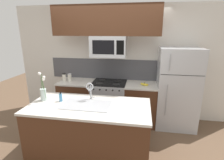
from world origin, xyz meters
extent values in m
plane|color=brown|center=(0.00, 0.00, 0.00)|extent=(10.00, 10.00, 0.00)
cube|color=silver|center=(0.30, 1.28, 1.30)|extent=(5.20, 0.10, 2.60)
cube|color=#4C4C51|center=(0.00, 1.22, 1.15)|extent=(2.96, 0.01, 0.48)
cube|color=#4C2B19|center=(-0.76, 0.90, 0.44)|extent=(0.76, 0.62, 0.88)
cube|color=beige|center=(-0.76, 0.90, 0.89)|extent=(0.79, 0.65, 0.03)
cube|color=#4C2B19|center=(0.71, 0.90, 0.44)|extent=(0.67, 0.62, 0.88)
cube|color=beige|center=(0.71, 0.90, 0.89)|extent=(0.70, 0.65, 0.03)
cube|color=#B7BABF|center=(0.00, 0.90, 0.46)|extent=(0.76, 0.62, 0.91)
cube|color=black|center=(0.00, 0.90, 0.92)|extent=(0.76, 0.62, 0.01)
cylinder|color=black|center=(-0.18, 0.76, 0.93)|extent=(0.15, 0.15, 0.01)
cylinder|color=black|center=(0.18, 0.76, 0.93)|extent=(0.15, 0.15, 0.01)
cylinder|color=black|center=(-0.18, 1.04, 0.93)|extent=(0.15, 0.15, 0.01)
cylinder|color=black|center=(0.18, 1.04, 0.93)|extent=(0.15, 0.15, 0.01)
cylinder|color=black|center=(-0.27, 0.58, 0.85)|extent=(0.03, 0.02, 0.03)
cylinder|color=black|center=(-0.14, 0.58, 0.85)|extent=(0.03, 0.02, 0.03)
cylinder|color=black|center=(0.00, 0.58, 0.85)|extent=(0.03, 0.02, 0.03)
cylinder|color=black|center=(0.14, 0.58, 0.85)|extent=(0.03, 0.02, 0.03)
cylinder|color=black|center=(0.27, 0.58, 0.85)|extent=(0.03, 0.02, 0.03)
cube|color=#B7BABF|center=(0.00, 0.88, 1.71)|extent=(0.74, 0.40, 0.43)
cube|color=black|center=(-0.07, 0.68, 1.71)|extent=(0.45, 0.00, 0.28)
cube|color=black|center=(0.27, 0.68, 1.71)|extent=(0.15, 0.00, 0.28)
cube|color=#4C2B19|center=(-0.05, 0.85, 2.23)|extent=(2.19, 0.34, 0.60)
cube|color=#B7BABF|center=(1.46, 0.92, 0.86)|extent=(0.83, 0.72, 1.71)
cube|color=black|center=(1.46, 0.56, 1.23)|extent=(0.79, 0.00, 0.01)
cylinder|color=#99999E|center=(1.21, 0.54, 1.47)|extent=(0.01, 0.01, 0.31)
cylinder|color=#99999E|center=(1.21, 0.54, 0.72)|extent=(0.01, 0.01, 0.65)
cylinder|color=silver|center=(-1.04, 0.86, 0.99)|extent=(0.08, 0.08, 0.17)
cylinder|color=black|center=(-1.04, 0.86, 1.08)|extent=(0.08, 0.08, 0.02)
cylinder|color=silver|center=(-0.92, 0.89, 0.99)|extent=(0.09, 0.09, 0.16)
cylinder|color=#B2B2B7|center=(-0.92, 0.89, 1.08)|extent=(0.09, 0.09, 0.02)
ellipsoid|color=yellow|center=(0.77, 0.83, 0.93)|extent=(0.16, 0.14, 0.05)
ellipsoid|color=yellow|center=(0.77, 0.85, 0.93)|extent=(0.17, 0.11, 0.06)
ellipsoid|color=yellow|center=(0.78, 0.83, 0.93)|extent=(0.18, 0.07, 0.04)
ellipsoid|color=yellow|center=(0.79, 0.85, 0.93)|extent=(0.18, 0.05, 0.07)
ellipsoid|color=yellow|center=(0.79, 0.83, 0.93)|extent=(0.17, 0.11, 0.06)
ellipsoid|color=yellow|center=(0.80, 0.85, 0.93)|extent=(0.16, 0.13, 0.06)
cylinder|color=brown|center=(0.78, 0.84, 0.96)|extent=(0.02, 0.02, 0.03)
cube|color=#4C2B19|center=(-0.09, -0.35, 0.44)|extent=(1.88, 0.89, 0.88)
cube|color=beige|center=(-0.09, -0.35, 0.89)|extent=(1.91, 0.92, 0.03)
cube|color=#ADAFB5|center=(-0.13, -0.35, 0.91)|extent=(0.76, 0.44, 0.01)
cube|color=#ADAFB5|center=(-0.30, -0.35, 0.84)|extent=(0.30, 0.33, 0.15)
cube|color=#ADAFB5|center=(0.04, -0.35, 0.84)|extent=(0.30, 0.33, 0.15)
cylinder|color=#B7BABF|center=(-0.13, -0.09, 0.92)|extent=(0.04, 0.04, 0.02)
cylinder|color=#B7BABF|center=(-0.13, -0.09, 1.04)|extent=(0.02, 0.02, 0.22)
torus|color=#B7BABF|center=(-0.13, -0.14, 1.15)|extent=(0.13, 0.02, 0.13)
cylinder|color=#B7BABF|center=(-0.13, -0.20, 1.12)|extent=(0.02, 0.02, 0.06)
cube|color=#B7BABF|center=(-0.10, -0.09, 0.95)|extent=(0.07, 0.01, 0.01)
cylinder|color=#4C93C6|center=(-0.59, -0.27, 0.98)|extent=(0.05, 0.05, 0.13)
cylinder|color=black|center=(-0.59, -0.27, 1.05)|extent=(0.02, 0.02, 0.02)
cube|color=black|center=(-0.58, -0.27, 1.07)|extent=(0.03, 0.01, 0.01)
cylinder|color=silver|center=(-0.89, -0.28, 1.01)|extent=(0.10, 0.10, 0.20)
cylinder|color=silver|center=(-0.89, -0.28, 0.95)|extent=(0.09, 0.09, 0.06)
cylinder|color=#386B2D|center=(-0.86, -0.31, 1.15)|extent=(0.08, 0.06, 0.35)
sphere|color=white|center=(-0.82, -0.34, 1.33)|extent=(0.05, 0.05, 0.05)
cylinder|color=#386B2D|center=(-0.88, -0.28, 1.12)|extent=(0.03, 0.01, 0.30)
sphere|color=white|center=(-0.87, -0.28, 1.27)|extent=(0.05, 0.05, 0.05)
cylinder|color=#386B2D|center=(-0.90, -0.29, 1.17)|extent=(0.03, 0.02, 0.40)
sphere|color=white|center=(-0.92, -0.29, 1.37)|extent=(0.06, 0.06, 0.06)
camera|label=1|loc=(0.69, -2.78, 2.04)|focal=28.00mm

